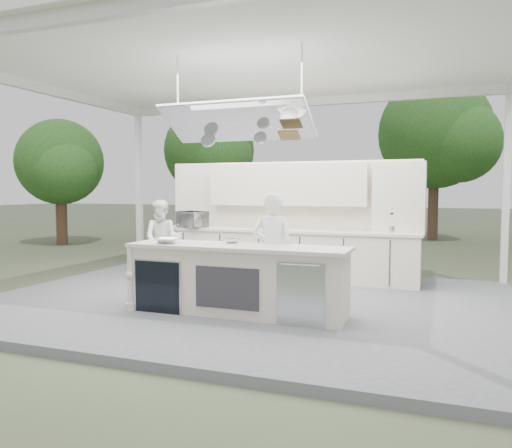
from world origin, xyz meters
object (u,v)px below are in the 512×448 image
at_px(head_chef, 273,251).
at_px(sous_chef, 163,239).
at_px(demo_island, 236,279).
at_px(back_counter, 284,254).

xyz_separation_m(head_chef, sous_chef, (-2.78, 1.61, -0.08)).
relative_size(demo_island, back_counter, 0.61).
bearing_deg(demo_island, head_chef, 46.62).
xyz_separation_m(demo_island, back_counter, (-0.18, 2.81, 0.00)).
xyz_separation_m(demo_island, sous_chef, (-2.38, 2.04, 0.28)).
xyz_separation_m(back_counter, head_chef, (0.58, -2.39, 0.36)).
bearing_deg(head_chef, demo_island, 42.67).
relative_size(head_chef, sous_chef, 1.11).
bearing_deg(back_counter, demo_island, -86.37).
height_order(back_counter, sous_chef, sous_chef).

